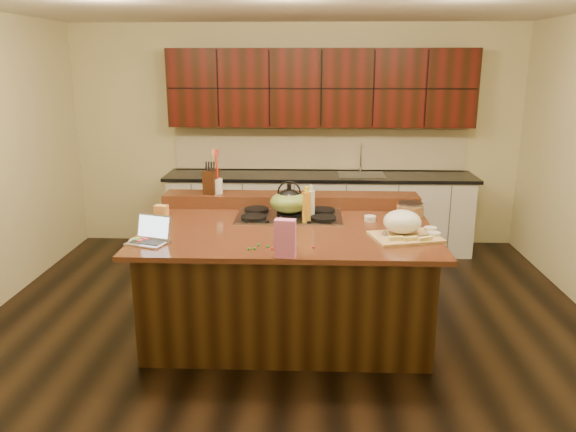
{
  "coord_description": "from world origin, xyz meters",
  "views": [
    {
      "loc": [
        0.18,
        -4.46,
        2.24
      ],
      "look_at": [
        0.0,
        0.05,
        1.0
      ],
      "focal_mm": 35.0,
      "sensor_mm": 36.0,
      "label": 1
    }
  ],
  "objects": [
    {
      "name": "room",
      "position": [
        0.0,
        0.0,
        1.35
      ],
      "size": [
        5.52,
        5.02,
        2.72
      ],
      "color": "black",
      "rests_on": "ground"
    },
    {
      "name": "island",
      "position": [
        0.0,
        0.0,
        0.46
      ],
      "size": [
        2.4,
        1.6,
        0.92
      ],
      "color": "black",
      "rests_on": "ground"
    },
    {
      "name": "back_ledge",
      "position": [
        0.0,
        0.7,
        0.98
      ],
      "size": [
        2.4,
        0.3,
        0.12
      ],
      "primitive_type": "cube",
      "color": "black",
      "rests_on": "island"
    },
    {
      "name": "cooktop",
      "position": [
        0.0,
        0.3,
        0.94
      ],
      "size": [
        0.92,
        0.52,
        0.05
      ],
      "color": "gray",
      "rests_on": "island"
    },
    {
      "name": "back_counter",
      "position": [
        0.3,
        2.23,
        0.98
      ],
      "size": [
        3.7,
        0.66,
        2.4
      ],
      "color": "silver",
      "rests_on": "ground"
    },
    {
      "name": "kettle",
      "position": [
        0.0,
        0.3,
        1.07
      ],
      "size": [
        0.29,
        0.29,
        0.21
      ],
      "primitive_type": "ellipsoid",
      "rotation": [
        0.0,
        0.0,
        -0.3
      ],
      "color": "black",
      "rests_on": "cooktop"
    },
    {
      "name": "green_bowl",
      "position": [
        0.0,
        0.3,
        1.06
      ],
      "size": [
        0.41,
        0.41,
        0.18
      ],
      "primitive_type": "ellipsoid",
      "rotation": [
        0.0,
        0.0,
        -0.26
      ],
      "color": "olive",
      "rests_on": "cooktop"
    },
    {
      "name": "laptop",
      "position": [
        -1.03,
        -0.45,
        0.97
      ],
      "size": [
        0.34,
        0.31,
        0.2
      ],
      "rotation": [
        0.0,
        0.0,
        -0.31
      ],
      "color": "#B7B7BC",
      "rests_on": "island"
    },
    {
      "name": "oil_bottle",
      "position": [
        0.15,
        0.11,
        1.06
      ],
      "size": [
        0.09,
        0.09,
        0.27
      ],
      "primitive_type": "cylinder",
      "rotation": [
        0.0,
        0.0,
        0.43
      ],
      "color": "gold",
      "rests_on": "island"
    },
    {
      "name": "vinegar_bottle",
      "position": [
        0.19,
        0.26,
        1.04
      ],
      "size": [
        0.08,
        0.08,
        0.25
      ],
      "primitive_type": "cylinder",
      "rotation": [
        0.0,
        0.0,
        -0.27
      ],
      "color": "silver",
      "rests_on": "island"
    },
    {
      "name": "wooden_tray",
      "position": [
        0.91,
        -0.23,
        1.01
      ],
      "size": [
        0.58,
        0.48,
        0.21
      ],
      "rotation": [
        0.0,
        0.0,
        0.25
      ],
      "color": "tan",
      "rests_on": "island"
    },
    {
      "name": "ramekin_a",
      "position": [
        1.15,
        -0.25,
        0.94
      ],
      "size": [
        0.12,
        0.12,
        0.04
      ],
      "primitive_type": "cylinder",
      "rotation": [
        0.0,
        0.0,
        0.22
      ],
      "color": "white",
      "rests_on": "island"
    },
    {
      "name": "ramekin_b",
      "position": [
        1.15,
        -0.12,
        0.94
      ],
      "size": [
        0.1,
        0.1,
        0.04
      ],
      "primitive_type": "cylinder",
      "rotation": [
        0.0,
        0.0,
        0.02
      ],
      "color": "white",
      "rests_on": "island"
    },
    {
      "name": "ramekin_c",
      "position": [
        0.7,
        0.21,
        0.94
      ],
      "size": [
        0.13,
        0.13,
        0.04
      ],
      "primitive_type": "cylinder",
      "rotation": [
        0.0,
        0.0,
        -0.34
      ],
      "color": "white",
      "rests_on": "island"
    },
    {
      "name": "strainer_bowl",
      "position": [
        1.08,
        0.43,
        0.97
      ],
      "size": [
        0.32,
        0.32,
        0.09
      ],
      "primitive_type": "cylinder",
      "rotation": [
        0.0,
        0.0,
        0.41
      ],
      "color": "#996B3F",
      "rests_on": "island"
    },
    {
      "name": "kitchen_timer",
      "position": [
        0.77,
        -0.28,
        0.96
      ],
      "size": [
        0.09,
        0.09,
        0.07
      ],
      "primitive_type": "cone",
      "rotation": [
        0.0,
        0.0,
        0.08
      ],
      "color": "silver",
      "rests_on": "island"
    },
    {
      "name": "pink_bag",
      "position": [
        0.01,
        -0.74,
        1.06
      ],
      "size": [
        0.15,
        0.09,
        0.27
      ],
      "primitive_type": "cube",
      "rotation": [
        0.0,
        0.0,
        -0.11
      ],
      "color": "pink",
      "rests_on": "island"
    },
    {
      "name": "candy_plate",
      "position": [
        -1.11,
        -0.43,
        0.93
      ],
      "size": [
        0.19,
        0.19,
        0.01
      ],
      "primitive_type": "cylinder",
      "rotation": [
        0.0,
        0.0,
        0.07
      ],
      "color": "white",
      "rests_on": "island"
    },
    {
      "name": "package_box",
      "position": [
        -1.08,
        0.09,
        1.0
      ],
      "size": [
        0.12,
        0.1,
        0.15
      ],
      "primitive_type": "cube",
      "rotation": [
        0.0,
        0.0,
        -0.21
      ],
      "color": "#E29D50",
      "rests_on": "island"
    },
    {
      "name": "utensil_crock",
      "position": [
        -0.71,
        0.7,
        1.11
      ],
      "size": [
        0.14,
        0.14,
        0.14
      ],
      "primitive_type": "cylinder",
      "rotation": [
        0.0,
        0.0,
        0.17
      ],
      "color": "white",
      "rests_on": "back_ledge"
    },
    {
      "name": "knife_block",
      "position": [
        -0.75,
        0.7,
        1.15
      ],
      "size": [
        0.15,
        0.2,
        0.22
      ],
      "primitive_type": "cube",
      "rotation": [
        0.0,
        0.0,
        -0.2
      ],
      "color": "black",
      "rests_on": "back_ledge"
    },
    {
      "name": "gumdrop_0",
      "position": [
        0.21,
        -0.55,
        0.93
      ],
      "size": [
        0.02,
        0.02,
        0.02
      ],
      "primitive_type": "ellipsoid",
      "color": "red",
      "rests_on": "island"
    },
    {
      "name": "gumdrop_1",
      "position": [
        -0.2,
        -0.51,
        0.93
      ],
      "size": [
        0.02,
        0.02,
        0.02
      ],
      "primitive_type": "ellipsoid",
      "color": "#198C26",
      "rests_on": "island"
    },
    {
      "name": "gumdrop_2",
      "position": [
        -0.05,
        -0.39,
        0.93
      ],
      "size": [
        0.02,
        0.02,
        0.02
      ],
      "primitive_type": "ellipsoid",
      "color": "red",
      "rests_on": "island"
    },
    {
      "name": "gumdrop_3",
      "position": [
        0.01,
        -0.45,
        0.93
      ],
      "size": [
        0.02,
        0.02,
        0.02
      ],
      "primitive_type": "ellipsoid",
      "color": "#198C26",
      "rests_on": "island"
    },
    {
      "name": "gumdrop_4",
      "position": [
        -0.09,
        -0.59,
        0.93
      ],
      "size": [
        0.02,
        0.02,
        0.02
      ],
      "primitive_type": "ellipsoid",
      "color": "red",
      "rests_on": "island"
    },
    {
      "name": "gumdrop_5",
      "position": [
        -0.06,
        -0.4,
        0.93
      ],
      "size": [
        0.02,
        0.02,
        0.02
      ],
      "primitive_type": "ellipsoid",
      "color": "#198C26",
      "rests_on": "island"
    },
    {
      "name": "gumdrop_6",
      "position": [
        -0.06,
        -0.38,
        0.93
      ],
      "size": [
        0.02,
        0.02,
        0.02
      ],
      "primitive_type": "ellipsoid",
      "color": "red",
      "rests_on": "island"
    },
    {
      "name": "gumdrop_7",
      "position": [
        -0.26,
        -0.61,
        0.93
      ],
      "size": [
        0.02,
        0.02,
        0.02
      ],
      "primitive_type": "ellipsoid",
      "color": "#198C26",
      "rests_on": "island"
    },
    {
      "name": "gumdrop_8",
      "position": [
        -0.07,
        -0.58,
        0.93
      ],
      "size": [
        0.02,
        0.02,
        0.02
      ],
      "primitive_type": "ellipsoid",
      "color": "red",
      "rests_on": "island"
    },
    {
      "name": "gumdrop_9",
      "position": [
        -0.13,
        -0.55,
        0.93
      ],
      "size": [
        0.02,
        0.02,
        0.02
      ],
      "primitive_type": "ellipsoid",
      "color": "#198C26",
      "rests_on": "island"
    },
    {
      "name": "gumdrop_10",
      "position": [
        0.01,
        -0.47,
        0.93
      ],
      "size": [
        0.02,
        0.02,
        0.02
      ],
      "primitive_type": "ellipsoid",
      "color": "red",
      "rests_on": "island"
    },
    {
      "name": "gumdrop_11",
      "position": [
        -0.22,
        -0.6,
        0.93
      ],
      "size": [
        0.02,
        0.02,
        0.02
      ],
      "primitive_type": "ellipsoid",
      "color": "#198C26",
      "rests_on": "island"
    }
  ]
}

